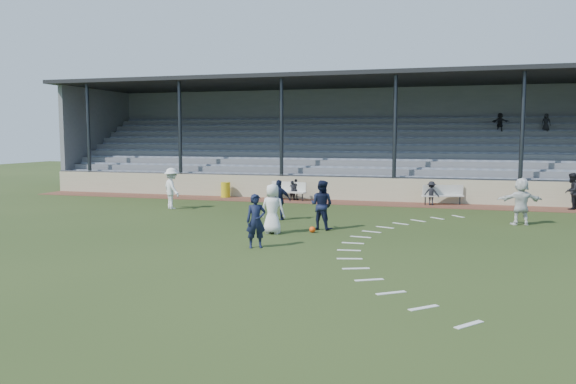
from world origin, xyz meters
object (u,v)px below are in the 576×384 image
object	(u,v)px
bench_right	(443,193)
player_white_lead	(273,209)
trash_bin	(226,190)
player_navy_lead	(256,221)
bench_left	(288,189)
football	(312,230)
official	(572,191)

from	to	relation	value
bench_right	player_white_lead	xyz separation A→B (m)	(-5.55, -9.97, 0.28)
trash_bin	player_navy_lead	xyz separation A→B (m)	(6.13, -12.50, 0.39)
bench_left	bench_right	world-z (taller)	same
trash_bin	football	world-z (taller)	trash_bin
trash_bin	official	size ratio (longest dim) A/B	0.49
player_white_lead	bench_right	bearing A→B (deg)	-115.32
football	player_white_lead	distance (m)	1.59
player_navy_lead	bench_left	bearing A→B (deg)	75.28
bench_right	official	size ratio (longest dim) A/B	1.22
official	football	bearing A→B (deg)	-16.73
football	bench_right	bearing A→B (deg)	65.63
player_navy_lead	official	world-z (taller)	official
trash_bin	football	xyz separation A→B (m)	(7.15, -9.47, -0.32)
trash_bin	player_white_lead	bearing A→B (deg)	-59.63
football	player_navy_lead	xyz separation A→B (m)	(-1.02, -3.03, 0.71)
bench_right	trash_bin	world-z (taller)	bench_right
bench_left	player_white_lead	world-z (taller)	player_white_lead
bench_left	football	xyz separation A→B (m)	(3.51, -9.17, -0.48)
bench_right	football	xyz separation A→B (m)	(-4.26, -9.42, -0.48)
trash_bin	bench_right	bearing A→B (deg)	-0.26
bench_right	player_navy_lead	bearing A→B (deg)	-131.03
player_white_lead	official	xyz separation A→B (m)	(11.20, 9.71, -0.01)
bench_left	player_white_lead	size ratio (longest dim) A/B	1.18
bench_right	player_navy_lead	distance (m)	13.53
bench_left	trash_bin	xyz separation A→B (m)	(-3.64, 0.30, -0.15)
player_white_lead	player_navy_lead	size ratio (longest dim) A/B	1.06
bench_left	player_navy_lead	xyz separation A→B (m)	(2.49, -12.20, 0.23)
trash_bin	official	distance (m)	17.08
football	trash_bin	bearing A→B (deg)	127.07
football	official	xyz separation A→B (m)	(9.92, 9.16, 0.74)
bench_left	football	world-z (taller)	bench_left
trash_bin	bench_left	bearing A→B (deg)	-4.68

